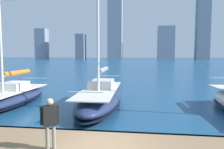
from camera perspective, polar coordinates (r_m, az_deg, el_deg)
The scene contains 5 objects.
dock_pier at distance 7.28m, azimuth -2.58°, elevation -18.23°, with size 28.00×2.80×0.60m.
city_skyline at distance 168.01m, azimuth 9.22°, elevation 10.66°, with size 170.90×16.71×52.01m.
sailboat_grey at distance 14.40m, azimuth -3.09°, elevation -5.82°, with size 2.76×8.90×11.34m.
sailboat_orange at distance 16.69m, azimuth -25.27°, elevation -5.18°, with size 2.79×8.39×10.80m.
person_black_shirt at distance 6.85m, azimuth -15.85°, elevation -11.09°, with size 0.51×0.37×1.56m.
Camera 1 is at (-1.18, 6.49, 3.43)m, focal length 35.00 mm.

